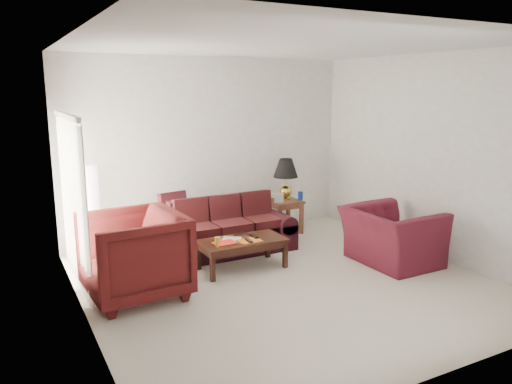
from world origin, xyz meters
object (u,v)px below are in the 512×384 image
(end_table, at_px, (284,216))
(armchair_right, at_px, (391,236))
(coffee_table, at_px, (242,254))
(armchair_left, at_px, (134,256))
(floor_lamp, at_px, (93,211))
(sofa, at_px, (229,227))

(end_table, height_order, armchair_right, armchair_right)
(coffee_table, bearing_deg, end_table, 25.78)
(armchair_left, distance_m, armchair_right, 3.63)
(armchair_right, distance_m, coffee_table, 2.17)
(end_table, relative_size, floor_lamp, 0.41)
(sofa, height_order, floor_lamp, floor_lamp)
(armchair_left, bearing_deg, coffee_table, 95.95)
(sofa, relative_size, armchair_right, 1.62)
(sofa, relative_size, end_table, 3.45)
(armchair_right, bearing_deg, sofa, 50.03)
(end_table, relative_size, coffee_table, 0.48)
(end_table, height_order, armchair_left, armchair_left)
(sofa, xyz_separation_m, floor_lamp, (-1.87, 0.75, 0.30))
(floor_lamp, distance_m, armchair_right, 4.38)
(armchair_left, bearing_deg, floor_lamp, -178.78)
(floor_lamp, distance_m, armchair_left, 1.76)
(sofa, bearing_deg, armchair_right, -35.97)
(sofa, distance_m, end_table, 1.42)
(sofa, relative_size, coffee_table, 1.65)
(end_table, xyz_separation_m, armchair_left, (-3.04, -1.53, 0.24))
(coffee_table, bearing_deg, armchair_right, -36.96)
(armchair_right, bearing_deg, floor_lamp, 57.98)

